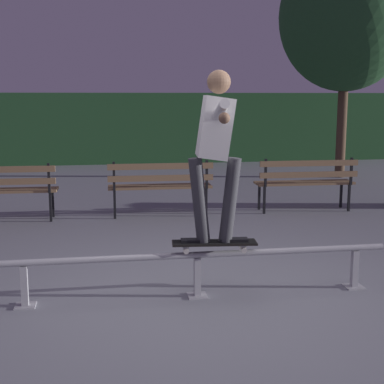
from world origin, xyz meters
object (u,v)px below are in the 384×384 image
Objects in this scene: park_bench_right_center at (306,179)px; tree_far_right at (347,17)px; skateboard at (214,243)px; grind_rail at (197,262)px; park_bench_leftmost at (1,186)px; park_bench_left_center at (160,182)px; skateboarder at (215,142)px.

park_bench_right_center is 0.31× the size of tree_far_right.
park_bench_right_center reaches higher than skateboard.
park_bench_right_center is (2.38, 3.52, 0.21)m from grind_rail.
grind_rail is 0.24m from skateboard.
tree_far_right is (4.56, 7.10, 3.24)m from grind_rail.
skateboard is at bearing -54.77° from park_bench_leftmost.
grind_rail is 4.25m from park_bench_right_center.
park_bench_right_center is (4.70, 0.00, 0.00)m from park_bench_leftmost.
park_bench_right_center is at bearing -121.31° from tree_far_right.
skateboarder is at bearing -87.78° from park_bench_left_center.
tree_far_right is at bearing 58.69° from park_bench_right_center.
skateboarder reaches higher than skateboard.
grind_rail is at bearing 179.90° from skateboarder.
skateboarder is 0.30× the size of tree_far_right.
grind_rail is at bearing -180.00° from skateboard.
grind_rail is 1.12m from skateboarder.
park_bench_right_center is at bearing 57.77° from skateboard.
skateboard is 3.52m from park_bench_left_center.
skateboarder is at bearing -5.47° from skateboard.
park_bench_left_center is at bearing 89.58° from grind_rail.
park_bench_left_center is (0.03, 3.52, 0.21)m from grind_rail.
grind_rail is at bearing -122.69° from tree_far_right.
skateboarder reaches higher than park_bench_leftmost.
park_bench_leftmost reaches higher than grind_rail.
skateboard is 4.16m from park_bench_right_center.
grind_rail is 4.60× the size of skateboard.
skateboard is at bearing 174.53° from skateboarder.
skateboarder is at bearing -121.75° from tree_far_right.
park_bench_leftmost is at bearing -152.51° from tree_far_right.
tree_far_right is (6.88, 3.58, 3.03)m from park_bench_leftmost.
park_bench_leftmost is at bearing 180.00° from park_bench_left_center.
park_bench_leftmost is 0.31× the size of tree_far_right.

